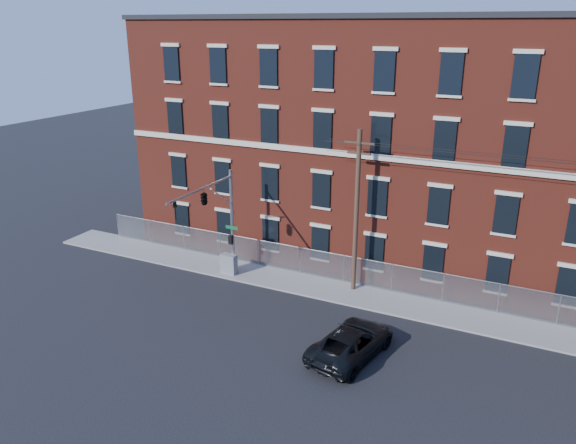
# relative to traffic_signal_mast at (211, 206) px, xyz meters

# --- Properties ---
(ground) EXTENTS (140.00, 140.00, 0.00)m
(ground) POSITION_rel_traffic_signal_mast_xyz_m (6.00, -2.18, -5.39)
(ground) COLOR black
(ground) RESTS_ON ground
(sidewalk) EXTENTS (65.00, 3.00, 0.12)m
(sidewalk) POSITION_rel_traffic_signal_mast_xyz_m (18.00, 2.82, -5.33)
(sidewalk) COLOR gray
(sidewalk) RESTS_ON ground
(mill_building) EXTENTS (55.30, 14.32, 16.30)m
(mill_building) POSITION_rel_traffic_signal_mast_xyz_m (18.00, 11.75, 2.76)
(mill_building) COLOR maroon
(mill_building) RESTS_ON ground
(chain_link_fence) EXTENTS (59.06, 0.06, 1.85)m
(chain_link_fence) POSITION_rel_traffic_signal_mast_xyz_m (18.00, 4.12, -4.33)
(chain_link_fence) COLOR #A5A8AD
(chain_link_fence) RESTS_ON ground
(traffic_signal_mast) EXTENTS (0.90, 6.75, 7.00)m
(traffic_signal_mast) POSITION_rel_traffic_signal_mast_xyz_m (0.00, 0.00, 0.00)
(traffic_signal_mast) COLOR #9EA0A5
(traffic_signal_mast) RESTS_ON ground
(utility_pole_near) EXTENTS (1.80, 0.28, 10.00)m
(utility_pole_near) POSITION_rel_traffic_signal_mast_xyz_m (8.00, 3.42, -0.05)
(utility_pole_near) COLOR #483124
(utility_pole_near) RESTS_ON ground
(pickup_truck) EXTENTS (3.51, 5.86, 1.52)m
(pickup_truck) POSITION_rel_traffic_signal_mast_xyz_m (10.34, -3.51, -4.63)
(pickup_truck) COLOR black
(pickup_truck) RESTS_ON ground
(utility_cabinet) EXTENTS (1.07, 0.55, 1.33)m
(utility_cabinet) POSITION_rel_traffic_signal_mast_xyz_m (-0.18, 2.02, -4.61)
(utility_cabinet) COLOR slate
(utility_cabinet) RESTS_ON sidewalk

